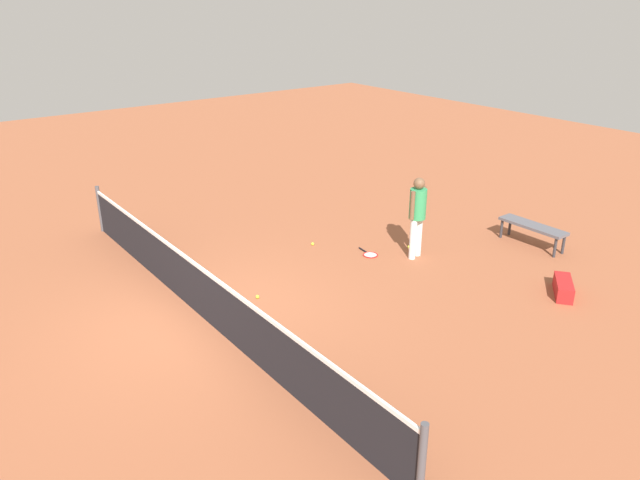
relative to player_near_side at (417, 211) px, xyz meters
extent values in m
plane|color=#9E5638|center=(0.36, 4.65, -1.01)|extent=(40.00, 40.00, 0.00)
cylinder|color=#4C4C51|center=(-4.64, 4.65, -0.47)|extent=(0.09, 0.09, 1.07)
cylinder|color=#4C4C51|center=(5.36, 4.65, -0.47)|extent=(0.09, 0.09, 1.07)
cube|color=black|center=(0.36, 4.65, -0.55)|extent=(10.00, 0.02, 0.91)
cube|color=white|center=(0.36, 4.65, -0.07)|extent=(10.00, 0.04, 0.06)
cylinder|color=white|center=(-0.03, 0.11, -0.58)|extent=(0.17, 0.17, 0.85)
cylinder|color=white|center=(0.03, -0.11, -0.58)|extent=(0.17, 0.17, 0.85)
cylinder|color=#339959|center=(0.00, 0.00, 0.15)|extent=(0.41, 0.41, 0.62)
cylinder|color=brown|center=(-0.05, 0.21, 0.17)|extent=(0.11, 0.11, 0.58)
cylinder|color=brown|center=(0.05, -0.21, 0.17)|extent=(0.11, 0.11, 0.58)
sphere|color=brown|center=(0.00, 0.00, 0.58)|extent=(0.28, 0.28, 0.23)
torus|color=red|center=(0.60, 0.69, -1.00)|extent=(0.35, 0.35, 0.02)
cylinder|color=silver|center=(0.60, 0.69, -1.00)|extent=(0.30, 0.30, 0.00)
cylinder|color=black|center=(0.88, 0.65, -0.99)|extent=(0.28, 0.07, 0.03)
sphere|color=#C6E033|center=(0.38, -0.22, -0.98)|extent=(0.07, 0.07, 0.07)
sphere|color=#C6E033|center=(0.41, 3.56, -0.98)|extent=(0.07, 0.07, 0.07)
sphere|color=#C6E033|center=(1.76, 1.33, -0.98)|extent=(0.07, 0.07, 0.07)
cube|color=#595960|center=(-1.09, -2.44, -0.56)|extent=(1.50, 0.41, 0.06)
cylinder|color=#333338|center=(-1.76, -2.58, -0.80)|extent=(0.06, 0.06, 0.42)
cylinder|color=#333338|center=(-0.42, -2.59, -0.80)|extent=(0.06, 0.06, 0.42)
cylinder|color=#333338|center=(-1.76, -2.28, -0.80)|extent=(0.06, 0.06, 0.42)
cylinder|color=#333338|center=(-0.42, -2.29, -0.80)|extent=(0.06, 0.06, 0.42)
cube|color=#B21E1E|center=(-2.82, -0.93, -0.87)|extent=(0.71, 0.80, 0.28)
cylinder|color=black|center=(-2.60, -1.21, -0.87)|extent=(0.27, 0.24, 0.27)
camera|label=1|loc=(-7.90, 8.46, 4.10)|focal=33.84mm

